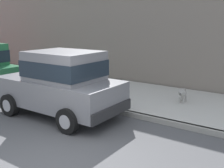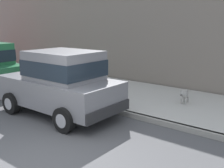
# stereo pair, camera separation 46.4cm
# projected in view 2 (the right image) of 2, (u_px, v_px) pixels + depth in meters

# --- Properties ---
(ground_plane) EXTENTS (80.00, 80.00, 0.00)m
(ground_plane) POSITION_uv_depth(u_px,v_px,m) (44.00, 163.00, 5.20)
(ground_plane) COLOR #4C4C4F
(curb) EXTENTS (0.16, 64.00, 0.14)m
(curb) POSITION_uv_depth(u_px,v_px,m) (136.00, 116.00, 7.63)
(curb) COLOR gray
(curb) RESTS_ON ground
(sidewalk) EXTENTS (3.60, 64.00, 0.14)m
(sidewalk) POSITION_uv_depth(u_px,v_px,m) (166.00, 102.00, 9.00)
(sidewalk) COLOR #B7B5AD
(sidewalk) RESTS_ON ground
(car_grey_hatchback) EXTENTS (1.98, 3.81, 1.88)m
(car_grey_hatchback) POSITION_uv_depth(u_px,v_px,m) (61.00, 82.00, 7.74)
(car_grey_hatchback) COLOR slate
(car_grey_hatchback) RESTS_ON ground
(dog_grey) EXTENTS (0.75, 0.25, 0.49)m
(dog_grey) POSITION_uv_depth(u_px,v_px,m) (184.00, 95.00, 8.48)
(dog_grey) COLOR #999691
(dog_grey) RESTS_ON sidewalk
(fire_hydrant) EXTENTS (0.34, 0.24, 0.72)m
(fire_hydrant) POSITION_uv_depth(u_px,v_px,m) (72.00, 84.00, 9.76)
(fire_hydrant) COLOR gold
(fire_hydrant) RESTS_ON sidewalk
(building_facade) EXTENTS (0.50, 20.00, 4.71)m
(building_facade) POSITION_uv_depth(u_px,v_px,m) (79.00, 29.00, 13.82)
(building_facade) COLOR slate
(building_facade) RESTS_ON ground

